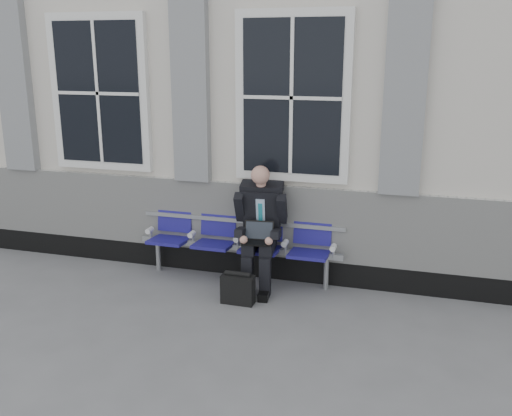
% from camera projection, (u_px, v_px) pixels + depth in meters
% --- Properties ---
extents(ground, '(70.00, 70.00, 0.00)m').
position_uv_depth(ground, '(225.00, 328.00, 5.89)').
color(ground, slate).
rests_on(ground, ground).
extents(station_building, '(14.40, 4.40, 4.49)m').
position_uv_depth(station_building, '(298.00, 88.00, 8.51)').
color(station_building, beige).
rests_on(station_building, ground).
extents(bench, '(2.60, 0.47, 0.91)m').
position_uv_depth(bench, '(239.00, 237.00, 7.03)').
color(bench, '#9EA0A3').
rests_on(bench, ground).
extents(businessman, '(0.64, 0.85, 1.49)m').
position_uv_depth(businessman, '(260.00, 223.00, 6.76)').
color(businessman, black).
rests_on(businessman, ground).
extents(briefcase, '(0.38, 0.16, 0.38)m').
position_uv_depth(briefcase, '(238.00, 289.00, 6.43)').
color(briefcase, black).
rests_on(briefcase, ground).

